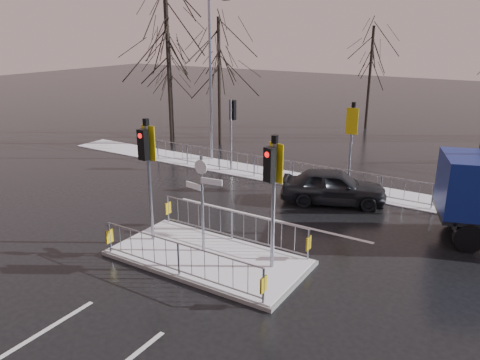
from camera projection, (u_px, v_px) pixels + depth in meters
The scene contains 11 objects.
ground at pixel (208, 260), 14.31m from camera, with size 120.00×120.00×0.00m, color black.
snow_verge at pixel (318, 183), 21.26m from camera, with size 30.00×2.00×0.04m, color white.
lane_markings at pixel (201, 264), 14.04m from camera, with size 8.00×11.38×0.01m.
traffic_island at pixel (207, 248), 14.21m from camera, with size 6.00×3.04×4.15m.
far_kerb_fixtures at pixel (321, 166), 20.39m from camera, with size 18.00×0.65×3.83m.
car_far_lane at pixel (333, 186), 18.72m from camera, with size 1.67×4.15×1.41m, color black.
tree_near_a at pixel (167, 40), 26.56m from camera, with size 4.75×4.75×8.97m.
tree_near_b at pixel (219, 57), 26.82m from camera, with size 4.00×4.00×7.55m.
tree_near_c at pixel (170, 64), 30.08m from camera, with size 3.50×3.50×6.61m.
tree_far_a at pixel (371, 58), 31.60m from camera, with size 3.75×3.75×7.08m.
street_lamp_left at pixel (211, 74), 23.81m from camera, with size 1.25×0.18×8.20m.
Camera 1 is at (7.60, -10.41, 6.76)m, focal length 35.00 mm.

